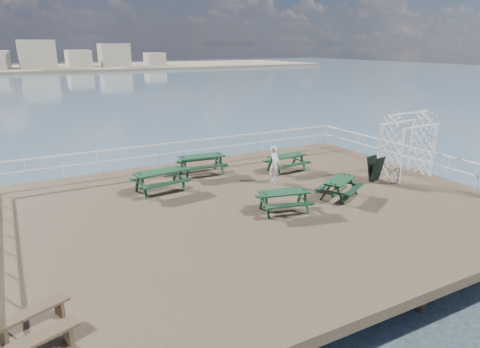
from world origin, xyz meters
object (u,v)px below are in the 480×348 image
trellis_arbor (407,149)px  person (275,164)px  picnic_table_c (287,159)px  picnic_table_d (284,197)px  flat_bench_far (32,315)px  picnic_table_e (340,184)px  flat_bench_near (35,344)px  picnic_table_b (202,161)px  picnic_table_a (160,177)px

trellis_arbor → person: 5.96m
picnic_table_c → picnic_table_d: picnic_table_c is taller
flat_bench_far → picnic_table_e: bearing=-6.3°
flat_bench_near → picnic_table_b: bearing=33.0°
picnic_table_d → trellis_arbor: bearing=20.1°
picnic_table_c → flat_bench_near: (-11.27, -8.16, -0.20)m
flat_bench_far → person: person is taller
picnic_table_a → flat_bench_near: (-5.15, -8.19, -0.27)m
picnic_table_d → trellis_arbor: (7.10, 0.89, 0.75)m
picnic_table_a → picnic_table_e: picnic_table_a is taller
picnic_table_a → picnic_table_c: (6.13, -0.03, -0.06)m
flat_bench_far → picnic_table_b: bearing=26.2°
picnic_table_c → picnic_table_b: bearing=155.3°
picnic_table_d → trellis_arbor: trellis_arbor is taller
trellis_arbor → picnic_table_c: bearing=138.5°
picnic_table_c → picnic_table_e: picnic_table_c is taller
trellis_arbor → picnic_table_d: bearing=-175.9°
picnic_table_e → trellis_arbor: 4.48m
picnic_table_e → flat_bench_near: picnic_table_e is taller
picnic_table_e → picnic_table_a: bearing=117.6°
picnic_table_b → picnic_table_d: picnic_table_b is taller
picnic_table_c → trellis_arbor: trellis_arbor is taller
picnic_table_b → person: size_ratio=1.37×
picnic_table_a → flat_bench_near: 9.68m
trellis_arbor → person: (-5.55, 2.11, -0.50)m
picnic_table_e → person: person is taller
picnic_table_d → flat_bench_near: 9.22m
picnic_table_a → picnic_table_e: (5.90, -4.00, -0.09)m
picnic_table_a → trellis_arbor: bearing=-24.2°
flat_bench_near → person: bearing=16.7°
picnic_table_d → flat_bench_near: (-8.30, -4.00, -0.19)m
picnic_table_c → picnic_table_a: bearing=176.1°
picnic_table_d → picnic_table_e: 2.75m
picnic_table_c → person: size_ratio=1.18×
picnic_table_b → picnic_table_d: size_ratio=1.07×
picnic_table_b → trellis_arbor: 9.15m
picnic_table_c → person: (-1.43, -1.17, 0.24)m
picnic_table_d → flat_bench_far: bearing=-147.3°
flat_bench_far → trellis_arbor: 15.91m
person → trellis_arbor: bearing=-58.8°
picnic_table_a → picnic_table_d: bearing=-59.4°
picnic_table_c → picnic_table_e: size_ratio=0.88×
picnic_table_b → picnic_table_e: (3.47, -5.39, -0.10)m
picnic_table_b → person: (2.27, -2.59, 0.16)m
picnic_table_d → person: (1.54, 3.00, 0.25)m
picnic_table_d → flat_bench_near: size_ratio=1.20×
flat_bench_near → picnic_table_d: bearing=7.0°
picnic_table_d → picnic_table_e: bearing=17.1°
picnic_table_b → picnic_table_e: size_ratio=1.02×
picnic_table_e → picnic_table_d: bearing=155.8°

